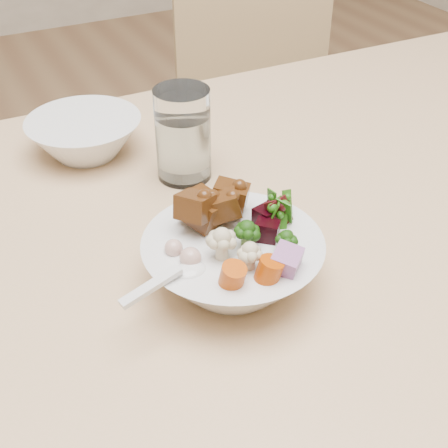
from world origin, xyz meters
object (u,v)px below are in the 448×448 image
at_px(dining_table, 327,245).
at_px(food_bowl, 233,258).
at_px(water_glass, 183,138).
at_px(side_bowl, 85,137).
at_px(chair_far, 261,148).

distance_m(dining_table, food_bowl, 0.23).
height_order(dining_table, water_glass, water_glass).
xyz_separation_m(food_bowl, side_bowl, (-0.06, 0.34, -0.01)).
xyz_separation_m(dining_table, water_glass, (-0.14, 0.14, 0.13)).
xyz_separation_m(dining_table, side_bowl, (-0.25, 0.26, 0.10)).
height_order(dining_table, food_bowl, food_bowl).
bearing_deg(dining_table, food_bowl, -156.29).
relative_size(food_bowl, side_bowl, 1.17).
bearing_deg(food_bowl, chair_far, 57.29).
xyz_separation_m(chair_far, food_bowl, (-0.42, -0.66, 0.30)).
height_order(chair_far, food_bowl, food_bowl).
bearing_deg(side_bowl, chair_far, 33.10).
bearing_deg(food_bowl, side_bowl, 99.61).
distance_m(dining_table, side_bowl, 0.37).
relative_size(chair_far, food_bowl, 4.06).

